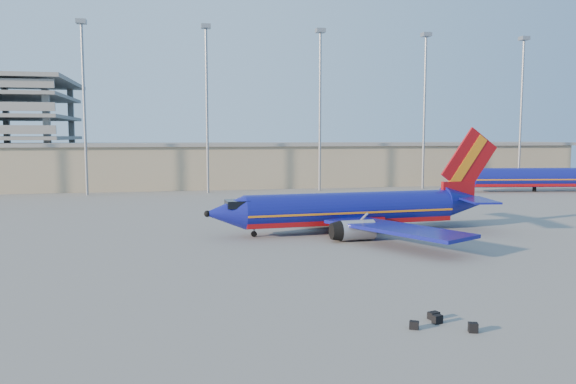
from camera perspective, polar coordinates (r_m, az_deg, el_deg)
name	(u,v)px	position (r m, az deg, el deg)	size (l,w,h in m)	color
ground	(290,240)	(53.82, 0.17, -4.88)	(220.00, 220.00, 0.00)	slate
terminal_building	(280,164)	(111.87, -0.81, 2.89)	(122.00, 16.00, 8.50)	tan
light_mast_row	(265,92)	(99.34, -2.40, 10.16)	(101.60, 1.60, 28.65)	gray
aircraft_main	(356,210)	(58.28, 6.94, -1.80)	(31.99, 30.71, 10.83)	navy
aircraft_second	(540,177)	(108.73, 24.19, 1.36)	(32.55, 12.59, 11.06)	navy
luggage_pile	(441,321)	(31.27, 15.28, -12.57)	(3.30, 2.83, 0.49)	black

